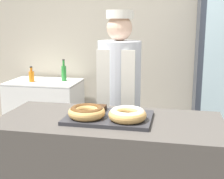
% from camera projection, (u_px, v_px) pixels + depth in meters
% --- Properties ---
extents(wall_back, '(8.00, 0.06, 2.70)m').
position_uv_depth(wall_back, '(144.00, 37.00, 4.00)').
color(wall_back, '#BCB29E').
rests_on(wall_back, ground_plane).
extents(serving_tray, '(0.56, 0.38, 0.02)m').
position_uv_depth(serving_tray, '(109.00, 118.00, 2.05)').
color(serving_tray, '#2D2D33').
rests_on(serving_tray, display_counter).
extents(donut_chocolate_glaze, '(0.24, 0.24, 0.07)m').
position_uv_depth(donut_chocolate_glaze, '(87.00, 112.00, 2.01)').
color(donut_chocolate_glaze, tan).
rests_on(donut_chocolate_glaze, serving_tray).
extents(donut_light_glaze, '(0.24, 0.24, 0.07)m').
position_uv_depth(donut_light_glaze, '(127.00, 114.00, 1.95)').
color(donut_light_glaze, tan).
rests_on(donut_light_glaze, serving_tray).
extents(brownie_back_left, '(0.09, 0.09, 0.03)m').
position_uv_depth(brownie_back_left, '(99.00, 108.00, 2.18)').
color(brownie_back_left, '#382111').
rests_on(brownie_back_left, serving_tray).
extents(brownie_back_right, '(0.09, 0.09, 0.03)m').
position_uv_depth(brownie_back_right, '(126.00, 109.00, 2.14)').
color(brownie_back_right, '#382111').
rests_on(brownie_back_right, serving_tray).
extents(baker_person, '(0.37, 0.37, 1.64)m').
position_uv_depth(baker_person, '(119.00, 101.00, 2.73)').
color(baker_person, '#4C4C51').
rests_on(baker_person, ground_plane).
extents(beverage_fridge, '(0.64, 0.68, 1.92)m').
position_uv_depth(beverage_fridge, '(224.00, 75.00, 3.51)').
color(beverage_fridge, '#333842').
rests_on(beverage_fridge, ground_plane).
extents(chest_freezer, '(0.90, 0.59, 0.80)m').
position_uv_depth(chest_freezer, '(45.00, 111.00, 4.07)').
color(chest_freezer, white).
rests_on(chest_freezer, ground_plane).
extents(bottle_orange, '(0.07, 0.07, 0.19)m').
position_uv_depth(bottle_orange, '(32.00, 76.00, 3.93)').
color(bottle_orange, orange).
rests_on(bottle_orange, chest_freezer).
extents(bottle_green, '(0.06, 0.06, 0.28)m').
position_uv_depth(bottle_green, '(64.00, 73.00, 3.98)').
color(bottle_green, '#2D8C38').
rests_on(bottle_green, chest_freezer).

